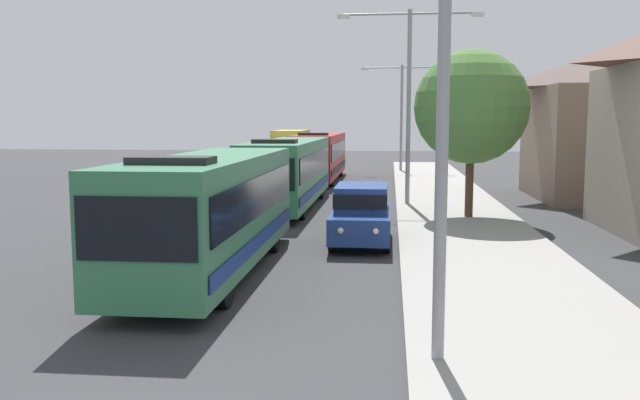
{
  "coord_description": "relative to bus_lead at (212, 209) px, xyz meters",
  "views": [
    {
      "loc": [
        3.3,
        -6.63,
        3.98
      ],
      "look_at": [
        1.2,
        13.4,
        1.57
      ],
      "focal_mm": 37.69,
      "sensor_mm": 36.0,
      "label": 1
    }
  ],
  "objects": [
    {
      "name": "white_suv",
      "position": [
        3.7,
        4.51,
        -0.66
      ],
      "size": [
        1.86,
        4.57,
        1.9
      ],
      "color": "navy",
      "rests_on": "ground_plane"
    },
    {
      "name": "box_truck_oncoming",
      "position": [
        -3.3,
        35.55,
        0.02
      ],
      "size": [
        2.35,
        7.69,
        3.15
      ],
      "color": "white",
      "rests_on": "ground_plane"
    },
    {
      "name": "bus_lead",
      "position": [
        0.0,
        0.0,
        0.0
      ],
      "size": [
        2.58,
        10.46,
        3.21
      ],
      "color": "#33724C",
      "rests_on": "ground_plane"
    },
    {
      "name": "bus_middle",
      "position": [
        0.0,
        26.8,
        0.0
      ],
      "size": [
        2.58,
        12.31,
        3.21
      ],
      "color": "maroon",
      "rests_on": "ground_plane"
    },
    {
      "name": "house_distant_gabled",
      "position": [
        16.18,
        18.16,
        2.24
      ],
      "size": [
        8.9,
        8.76,
        7.71
      ],
      "color": "#7A6656",
      "rests_on": "ground_plane"
    },
    {
      "name": "streetlamp_near",
      "position": [
        5.4,
        -6.25,
        3.77
      ],
      "size": [
        5.44,
        0.28,
        8.8
      ],
      "color": "gray",
      "rests_on": "sidewalk"
    },
    {
      "name": "bus_second_in_line",
      "position": [
        0.0,
        13.31,
        0.0
      ],
      "size": [
        2.58,
        12.27,
        3.21
      ],
      "color": "#33724C",
      "rests_on": "ground_plane"
    },
    {
      "name": "streetlamp_mid",
      "position": [
        5.4,
        14.17,
        3.82
      ],
      "size": [
        6.52,
        0.28,
        8.74
      ],
      "color": "gray",
      "rests_on": "sidewalk"
    },
    {
      "name": "roadside_tree",
      "position": [
        7.73,
        10.06,
        2.78
      ],
      "size": [
        4.46,
        4.46,
        6.56
      ],
      "color": "#4C3823",
      "rests_on": "sidewalk"
    },
    {
      "name": "streetlamp_far",
      "position": [
        5.4,
        34.59,
        3.35
      ],
      "size": [
        6.14,
        0.28,
        7.91
      ],
      "color": "gray",
      "rests_on": "sidewalk"
    }
  ]
}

